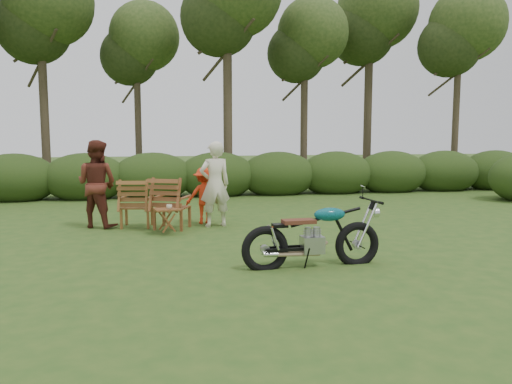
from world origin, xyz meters
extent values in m
plane|color=#294A18|center=(0.00, 0.00, 0.00)|extent=(80.00, 80.00, 0.00)
cylinder|color=#36291D|center=(-5.50, 11.10, 3.60)|extent=(0.28, 0.28, 7.20)
sphere|color=#263E17|center=(-5.50, 11.10, 5.84)|extent=(2.88, 2.88, 2.88)
cylinder|color=#36291D|center=(-2.50, 12.20, 3.15)|extent=(0.24, 0.24, 6.30)
sphere|color=#263E17|center=(-2.50, 12.20, 5.11)|extent=(2.52, 2.52, 2.52)
cylinder|color=#36291D|center=(0.50, 10.00, 3.83)|extent=(0.30, 0.30, 7.65)
sphere|color=#263E17|center=(0.50, 10.00, 6.21)|extent=(3.06, 3.06, 3.06)
cylinder|color=#36291D|center=(3.50, 11.10, 3.24)|extent=(0.26, 0.26, 6.48)
sphere|color=#263E17|center=(3.50, 11.10, 5.26)|extent=(2.59, 2.59, 2.59)
cylinder|color=#36291D|center=(6.50, 12.20, 3.96)|extent=(0.32, 0.32, 7.92)
sphere|color=#263E17|center=(6.50, 12.20, 6.42)|extent=(3.17, 3.17, 3.17)
cylinder|color=#36291D|center=(9.00, 10.00, 3.42)|extent=(0.24, 0.24, 6.84)
sphere|color=#263E17|center=(9.00, 10.00, 5.55)|extent=(2.74, 2.74, 2.74)
ellipsoid|color=#253D16|center=(-6.00, 9.00, 0.63)|extent=(2.52, 1.68, 1.51)
ellipsoid|color=#253D16|center=(-4.00, 9.00, 0.63)|extent=(2.52, 1.68, 1.51)
ellipsoid|color=#253D16|center=(-2.00, 9.00, 0.63)|extent=(2.52, 1.68, 1.51)
ellipsoid|color=#253D16|center=(0.00, 9.00, 0.63)|extent=(2.52, 1.68, 1.51)
ellipsoid|color=#253D16|center=(2.00, 9.00, 0.63)|extent=(2.52, 1.68, 1.51)
ellipsoid|color=#253D16|center=(4.00, 9.00, 0.63)|extent=(2.52, 1.68, 1.51)
ellipsoid|color=#253D16|center=(6.00, 9.00, 0.63)|extent=(2.52, 1.68, 1.51)
ellipsoid|color=#253D16|center=(8.00, 9.00, 0.63)|extent=(2.52, 1.68, 1.51)
ellipsoid|color=#253D16|center=(10.00, 9.00, 0.63)|extent=(2.52, 1.68, 1.51)
imported|color=beige|center=(-1.69, 2.88, 0.55)|extent=(0.13, 0.13, 0.09)
imported|color=beige|center=(-0.72, 3.59, 0.00)|extent=(0.72, 0.54, 1.79)
imported|color=#5A2519|center=(-3.13, 4.00, 0.00)|extent=(1.10, 1.02, 1.81)
imported|color=red|center=(-0.91, 3.99, 0.00)|extent=(0.80, 0.48, 1.22)
camera|label=1|loc=(-1.94, -6.74, 1.91)|focal=35.00mm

